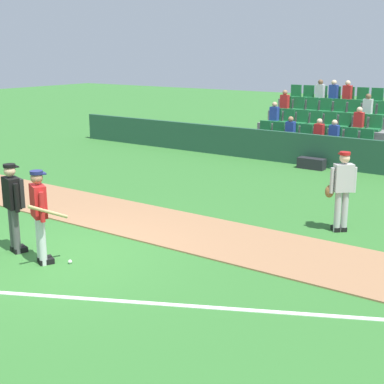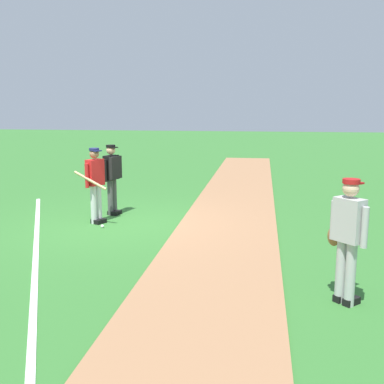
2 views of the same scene
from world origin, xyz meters
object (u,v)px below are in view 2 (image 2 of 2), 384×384
Objects in this scene: batter_red_jersey at (95,182)px; umpire_home_plate at (112,175)px; baseball at (102,226)px; runner_grey_jersey at (347,237)px.

umpire_home_plate is (-0.89, 0.11, 0.03)m from batter_red_jersey.
baseball is (0.42, 0.28, -0.93)m from batter_red_jersey.
batter_red_jersey is at bearing -7.25° from umpire_home_plate.
umpire_home_plate is 6.76m from runner_grey_jersey.
runner_grey_jersey is at bearing 54.26° from baseball.
runner_grey_jersey is (4.69, 4.87, -0.04)m from umpire_home_plate.
batter_red_jersey is 1.06m from baseball.
umpire_home_plate is 23.78× the size of baseball.
baseball is at bearing 7.34° from umpire_home_plate.
runner_grey_jersey reaches higher than baseball.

